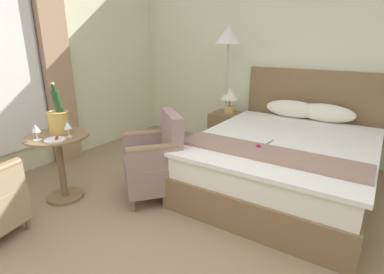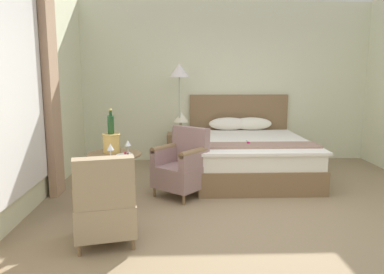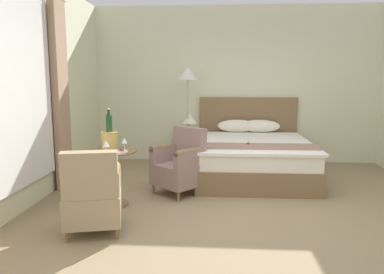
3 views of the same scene
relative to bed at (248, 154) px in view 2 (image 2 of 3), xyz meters
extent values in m
plane|color=#927C5A|center=(-0.24, -1.93, -0.34)|extent=(7.53, 7.53, 0.00)
cube|color=beige|center=(-0.24, 1.15, 1.12)|extent=(5.37, 0.12, 2.91)
cube|color=beige|center=(-2.93, -1.93, 1.12)|extent=(0.12, 6.15, 2.91)
cube|color=white|center=(-2.85, -1.93, 1.11)|extent=(0.02, 1.73, 2.30)
cube|color=white|center=(-2.82, -1.93, 1.11)|extent=(0.02, 1.64, 2.25)
cube|color=tan|center=(-2.77, -0.88, 0.98)|extent=(0.10, 0.36, 2.63)
cube|color=brown|center=(0.00, -0.08, -0.17)|extent=(1.73, 2.18, 0.34)
cube|color=white|center=(0.00, -0.08, 0.11)|extent=(1.67, 2.12, 0.22)
cube|color=white|center=(0.00, -0.14, 0.24)|extent=(1.76, 2.05, 0.04)
cube|color=#987665|center=(0.00, -0.68, 0.28)|extent=(1.73, 0.39, 0.03)
cube|color=brown|center=(0.00, 1.05, 0.45)|extent=(1.81, 0.08, 0.89)
ellipsoid|color=white|center=(-0.21, 0.85, 0.38)|extent=(0.73, 0.25, 0.25)
ellipsoid|color=white|center=(0.21, 0.85, 0.38)|extent=(0.73, 0.26, 0.24)
cylinder|color=#2D6628|center=(-0.10, -0.43, 0.27)|extent=(0.05, 0.33, 0.01)
sphere|color=#B20F4C|center=(-0.12, -0.60, 0.29)|extent=(0.05, 0.05, 0.05)
ellipsoid|color=#33702D|center=(-0.10, -0.48, 0.28)|extent=(0.04, 0.05, 0.01)
cube|color=white|center=(-0.09, -0.49, 0.28)|extent=(0.10, 0.13, 0.00)
cube|color=brown|center=(-1.07, 0.68, -0.05)|extent=(0.49, 0.41, 0.57)
sphere|color=olive|center=(-0.81, 0.68, 0.08)|extent=(0.02, 0.02, 0.02)
cylinder|color=tan|center=(-1.07, 0.68, 0.29)|extent=(0.14, 0.14, 0.11)
cylinder|color=olive|center=(-1.07, 0.68, 0.39)|extent=(0.02, 0.02, 0.10)
cone|color=#EFE5C6|center=(-1.07, 0.68, 0.53)|extent=(0.26, 0.26, 0.18)
cylinder|color=#ADBBA0|center=(-1.10, 0.63, -0.32)|extent=(0.28, 0.28, 0.03)
cylinder|color=#ADBBA0|center=(-1.10, 0.63, 0.46)|extent=(0.03, 0.03, 1.52)
cone|color=silver|center=(-1.10, 0.63, 1.33)|extent=(0.36, 0.36, 0.23)
cylinder|color=brown|center=(-1.87, -1.58, -0.32)|extent=(0.37, 0.37, 0.03)
cylinder|color=brown|center=(-1.87, -1.58, 0.00)|extent=(0.07, 0.07, 0.68)
cylinder|color=brown|center=(-1.87, -1.58, 0.35)|extent=(0.62, 0.62, 0.02)
cylinder|color=tan|center=(-1.90, -1.51, 0.47)|extent=(0.20, 0.20, 0.22)
torus|color=tan|center=(-1.90, -1.51, 0.58)|extent=(0.21, 0.21, 0.02)
cylinder|color=white|center=(-1.90, -1.51, 0.56)|extent=(0.17, 0.17, 0.03)
cylinder|color=#1E4723|center=(-1.91, -1.49, 0.64)|extent=(0.09, 0.13, 0.32)
cylinder|color=#193D1E|center=(-1.90, -1.52, 0.83)|extent=(0.03, 0.04, 0.08)
sphere|color=gold|center=(-1.90, -1.52, 0.86)|extent=(0.04, 0.04, 0.04)
cylinder|color=white|center=(-1.87, -1.77, 0.37)|extent=(0.07, 0.07, 0.01)
cylinder|color=white|center=(-1.87, -1.77, 0.41)|extent=(0.01, 0.01, 0.08)
cone|color=white|center=(-1.87, -1.77, 0.48)|extent=(0.08, 0.08, 0.07)
cylinder|color=white|center=(-1.71, -1.55, 0.37)|extent=(0.06, 0.06, 0.01)
cylinder|color=white|center=(-1.71, -1.55, 0.41)|extent=(0.01, 0.01, 0.08)
cone|color=white|center=(-1.71, -1.55, 0.48)|extent=(0.08, 0.08, 0.07)
cylinder|color=white|center=(-1.73, -1.69, 0.37)|extent=(0.19, 0.19, 0.01)
sphere|color=maroon|center=(-1.73, -1.67, 0.39)|extent=(0.03, 0.03, 0.03)
sphere|color=maroon|center=(-1.70, -1.69, 0.39)|extent=(0.02, 0.02, 0.02)
cylinder|color=brown|center=(-1.45, -1.05, -0.27)|extent=(0.04, 0.04, 0.13)
cylinder|color=brown|center=(-1.06, -1.38, -0.27)|extent=(0.04, 0.04, 0.13)
cylinder|color=brown|center=(-1.15, -0.70, -0.27)|extent=(0.04, 0.04, 0.13)
cylinder|color=brown|center=(-0.76, -1.03, -0.27)|extent=(0.04, 0.04, 0.13)
cube|color=gray|center=(-1.10, -1.04, -0.06)|extent=(0.80, 0.79, 0.29)
cube|color=gray|center=(-0.96, -0.88, 0.33)|extent=(0.52, 0.48, 0.49)
cube|color=gray|center=(-1.30, -0.90, 0.19)|extent=(0.39, 0.44, 0.21)
cylinder|color=brown|center=(-1.30, -0.90, 0.29)|extent=(0.39, 0.44, 0.09)
cube|color=gray|center=(-0.93, -1.22, 0.19)|extent=(0.39, 0.44, 0.21)
cylinder|color=brown|center=(-0.93, -1.22, 0.29)|extent=(0.39, 0.44, 0.09)
cylinder|color=brown|center=(-1.65, -2.11, -0.28)|extent=(0.04, 0.04, 0.11)
cylinder|color=brown|center=(-2.12, -2.22, -0.28)|extent=(0.04, 0.04, 0.11)
cylinder|color=brown|center=(-1.55, -2.57, -0.28)|extent=(0.04, 0.04, 0.11)
cylinder|color=brown|center=(-2.02, -2.67, -0.28)|extent=(0.04, 0.04, 0.11)
cube|color=tan|center=(-1.83, -2.39, -0.07)|extent=(0.67, 0.66, 0.31)
cube|color=tan|center=(-1.78, -2.61, 0.32)|extent=(0.55, 0.27, 0.48)
cube|color=tan|center=(-1.61, -2.32, 0.19)|extent=(0.20, 0.51, 0.21)
cylinder|color=brown|center=(-1.61, -2.32, 0.29)|extent=(0.20, 0.51, 0.09)
cube|color=tan|center=(-2.06, -2.42, 0.19)|extent=(0.20, 0.51, 0.21)
cylinder|color=brown|center=(-2.06, -2.42, 0.29)|extent=(0.20, 0.51, 0.09)
camera|label=1|loc=(0.83, -3.22, 1.28)|focal=28.00mm
camera|label=2|loc=(-1.12, -5.84, 1.28)|focal=35.00mm
camera|label=3|loc=(-0.56, -6.01, 1.24)|focal=35.00mm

